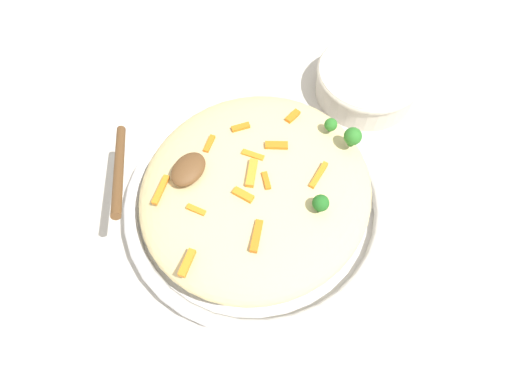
% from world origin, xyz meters
% --- Properties ---
extents(ground_plane, '(2.40, 2.40, 0.00)m').
position_xyz_m(ground_plane, '(0.00, 0.00, 0.00)').
color(ground_plane, beige).
extents(serving_bowl, '(0.38, 0.38, 0.05)m').
position_xyz_m(serving_bowl, '(0.00, 0.00, 0.02)').
color(serving_bowl, silver).
rests_on(serving_bowl, ground_plane).
extents(pasta_mound, '(0.33, 0.31, 0.07)m').
position_xyz_m(pasta_mound, '(0.00, 0.00, 0.07)').
color(pasta_mound, '#DBC689').
rests_on(pasta_mound, serving_bowl).
extents(carrot_piece_0, '(0.04, 0.02, 0.01)m').
position_xyz_m(carrot_piece_0, '(0.00, 0.01, 0.11)').
color(carrot_piece_0, orange).
rests_on(carrot_piece_0, pasta_mound).
extents(carrot_piece_1, '(0.02, 0.02, 0.01)m').
position_xyz_m(carrot_piece_1, '(0.00, -0.02, 0.11)').
color(carrot_piece_1, orange).
rests_on(carrot_piece_1, pasta_mound).
extents(carrot_piece_2, '(0.03, 0.01, 0.01)m').
position_xyz_m(carrot_piece_2, '(0.02, 0.08, 0.10)').
color(carrot_piece_2, orange).
rests_on(carrot_piece_2, pasta_mound).
extents(carrot_piece_3, '(0.01, 0.03, 0.01)m').
position_xyz_m(carrot_piece_3, '(0.03, 0.02, 0.10)').
color(carrot_piece_3, orange).
rests_on(carrot_piece_3, pasta_mound).
extents(carrot_piece_4, '(0.04, 0.02, 0.01)m').
position_xyz_m(carrot_piece_4, '(-0.08, 0.10, 0.10)').
color(carrot_piece_4, orange).
rests_on(carrot_piece_4, pasta_mound).
extents(carrot_piece_5, '(0.04, 0.02, 0.01)m').
position_xyz_m(carrot_piece_5, '(-0.14, 0.01, 0.10)').
color(carrot_piece_5, orange).
rests_on(carrot_piece_5, pasta_mound).
extents(carrot_piece_6, '(0.01, 0.03, 0.01)m').
position_xyz_m(carrot_piece_6, '(-0.08, 0.04, 0.10)').
color(carrot_piece_6, orange).
rests_on(carrot_piece_6, pasta_mound).
extents(carrot_piece_7, '(0.04, 0.01, 0.01)m').
position_xyz_m(carrot_piece_7, '(0.04, -0.07, 0.10)').
color(carrot_piece_7, orange).
rests_on(carrot_piece_7, pasta_mound).
extents(carrot_piece_8, '(0.03, 0.02, 0.01)m').
position_xyz_m(carrot_piece_8, '(0.06, 0.06, 0.10)').
color(carrot_piece_8, orange).
rests_on(carrot_piece_8, pasta_mound).
extents(carrot_piece_9, '(0.01, 0.03, 0.01)m').
position_xyz_m(carrot_piece_9, '(-0.03, -0.00, 0.10)').
color(carrot_piece_9, orange).
rests_on(carrot_piece_9, pasta_mound).
extents(carrot_piece_10, '(0.03, 0.01, 0.01)m').
position_xyz_m(carrot_piece_10, '(0.12, 0.01, 0.10)').
color(carrot_piece_10, orange).
rests_on(carrot_piece_10, pasta_mound).
extents(carrot_piece_11, '(0.04, 0.02, 0.01)m').
position_xyz_m(carrot_piece_11, '(-0.07, -0.04, 0.10)').
color(carrot_piece_11, orange).
rests_on(carrot_piece_11, pasta_mound).
extents(carrot_piece_12, '(0.02, 0.03, 0.01)m').
position_xyz_m(carrot_piece_12, '(0.06, 0.00, 0.10)').
color(carrot_piece_12, orange).
rests_on(carrot_piece_12, pasta_mound).
extents(broccoli_floret_0, '(0.02, 0.02, 0.03)m').
position_xyz_m(broccoli_floret_0, '(0.11, -0.09, 0.11)').
color(broccoli_floret_0, '#296820').
rests_on(broccoli_floret_0, pasta_mound).
extents(broccoli_floret_1, '(0.02, 0.02, 0.02)m').
position_xyz_m(broccoli_floret_1, '(0.12, -0.05, 0.11)').
color(broccoli_floret_1, '#296820').
rests_on(broccoli_floret_1, pasta_mound).
extents(broccoli_floret_2, '(0.02, 0.02, 0.03)m').
position_xyz_m(broccoli_floret_2, '(-0.00, -0.09, 0.11)').
color(broccoli_floret_2, '#205B1C').
rests_on(broccoli_floret_2, pasta_mound).
extents(serving_spoon, '(0.15, 0.14, 0.07)m').
position_xyz_m(serving_spoon, '(-0.06, 0.11, 0.12)').
color(serving_spoon, brown).
rests_on(serving_spoon, pasta_mound).
extents(companion_bowl, '(0.18, 0.18, 0.06)m').
position_xyz_m(companion_bowl, '(0.30, -0.05, 0.03)').
color(companion_bowl, beige).
rests_on(companion_bowl, ground_plane).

